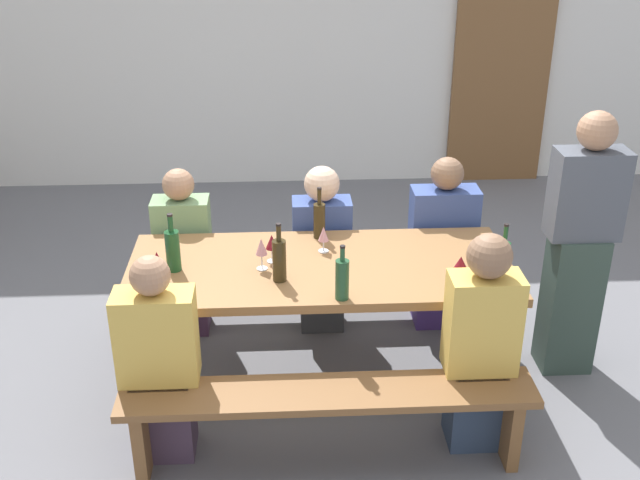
# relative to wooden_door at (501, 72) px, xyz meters

# --- Properties ---
(ground_plane) EXTENTS (24.00, 24.00, 0.00)m
(ground_plane) POSITION_rel_wooden_door_xyz_m (-1.85, -3.22, -1.05)
(ground_plane) COLOR slate
(back_wall) EXTENTS (14.00, 0.20, 3.20)m
(back_wall) POSITION_rel_wooden_door_xyz_m (-1.85, 0.14, 0.55)
(back_wall) COLOR silver
(back_wall) RESTS_ON ground
(wooden_door) EXTENTS (0.90, 0.06, 2.10)m
(wooden_door) POSITION_rel_wooden_door_xyz_m (0.00, 0.00, 0.00)
(wooden_door) COLOR brown
(wooden_door) RESTS_ON ground
(tasting_table) EXTENTS (2.13, 0.90, 0.75)m
(tasting_table) POSITION_rel_wooden_door_xyz_m (-1.85, -3.22, -0.37)
(tasting_table) COLOR olive
(tasting_table) RESTS_ON ground
(bench_near) EXTENTS (2.03, 0.30, 0.45)m
(bench_near) POSITION_rel_wooden_door_xyz_m (-1.85, -3.97, -0.69)
(bench_near) COLOR brown
(bench_near) RESTS_ON ground
(bench_far) EXTENTS (2.03, 0.30, 0.45)m
(bench_far) POSITION_rel_wooden_door_xyz_m (-1.85, -2.48, -0.69)
(bench_far) COLOR brown
(bench_far) RESTS_ON ground
(wine_bottle_0) EXTENTS (0.07, 0.07, 0.32)m
(wine_bottle_0) POSITION_rel_wooden_door_xyz_m (-1.84, -2.87, -0.19)
(wine_bottle_0) COLOR #332814
(wine_bottle_0) RESTS_ON tasting_table
(wine_bottle_1) EXTENTS (0.07, 0.07, 0.33)m
(wine_bottle_1) POSITION_rel_wooden_door_xyz_m (-0.91, -3.47, -0.18)
(wine_bottle_1) COLOR #194723
(wine_bottle_1) RESTS_ON tasting_table
(wine_bottle_2) EXTENTS (0.08, 0.08, 0.33)m
(wine_bottle_2) POSITION_rel_wooden_door_xyz_m (-2.65, -3.24, -0.18)
(wine_bottle_2) COLOR #194723
(wine_bottle_2) RESTS_ON tasting_table
(wine_bottle_3) EXTENTS (0.07, 0.07, 0.33)m
(wine_bottle_3) POSITION_rel_wooden_door_xyz_m (-2.08, -3.39, -0.18)
(wine_bottle_3) COLOR #332814
(wine_bottle_3) RESTS_ON tasting_table
(wine_bottle_4) EXTENTS (0.07, 0.07, 0.30)m
(wine_bottle_4) POSITION_rel_wooden_door_xyz_m (-1.76, -3.61, -0.19)
(wine_bottle_4) COLOR #234C2D
(wine_bottle_4) RESTS_ON tasting_table
(wine_glass_0) EXTENTS (0.06, 0.06, 0.18)m
(wine_glass_0) POSITION_rel_wooden_door_xyz_m (-2.17, -3.26, -0.17)
(wine_glass_0) COLOR silver
(wine_glass_0) RESTS_ON tasting_table
(wine_glass_1) EXTENTS (0.07, 0.07, 0.17)m
(wine_glass_1) POSITION_rel_wooden_door_xyz_m (-2.12, -3.18, -0.18)
(wine_glass_1) COLOR silver
(wine_glass_1) RESTS_ON tasting_table
(wine_glass_2) EXTENTS (0.06, 0.06, 0.16)m
(wine_glass_2) POSITION_rel_wooden_door_xyz_m (-1.83, -3.06, -0.20)
(wine_glass_2) COLOR silver
(wine_glass_2) RESTS_ON tasting_table
(wine_glass_3) EXTENTS (0.08, 0.08, 0.17)m
(wine_glass_3) POSITION_rel_wooden_door_xyz_m (-2.72, -3.37, -0.18)
(wine_glass_3) COLOR silver
(wine_glass_3) RESTS_ON tasting_table
(wine_glass_4) EXTENTS (0.08, 0.08, 0.15)m
(wine_glass_4) POSITION_rel_wooden_door_xyz_m (-1.13, -3.46, -0.19)
(wine_glass_4) COLOR silver
(wine_glass_4) RESTS_ON tasting_table
(seated_guest_near_0) EXTENTS (0.39, 0.24, 1.12)m
(seated_guest_near_0) POSITION_rel_wooden_door_xyz_m (-2.68, -3.82, -0.52)
(seated_guest_near_0) COLOR #463346
(seated_guest_near_0) RESTS_ON ground
(seated_guest_near_1) EXTENTS (0.36, 0.24, 1.19)m
(seated_guest_near_1) POSITION_rel_wooden_door_xyz_m (-1.09, -3.82, -0.47)
(seated_guest_near_1) COLOR #2E3D55
(seated_guest_near_1) RESTS_ON ground
(seated_guest_far_0) EXTENTS (0.35, 0.24, 1.11)m
(seated_guest_far_0) POSITION_rel_wooden_door_xyz_m (-2.68, -2.63, -0.52)
(seated_guest_far_0) COLOR #442841
(seated_guest_far_0) RESTS_ON ground
(seated_guest_far_1) EXTENTS (0.37, 0.24, 1.11)m
(seated_guest_far_1) POSITION_rel_wooden_door_xyz_m (-1.81, -2.63, -0.52)
(seated_guest_far_1) COLOR #343537
(seated_guest_far_1) RESTS_ON ground
(seated_guest_far_2) EXTENTS (0.42, 0.24, 1.15)m
(seated_guest_far_2) POSITION_rel_wooden_door_xyz_m (-1.04, -2.63, -0.51)
(seated_guest_far_2) COLOR #452C72
(seated_guest_far_2) RESTS_ON ground
(standing_host) EXTENTS (0.39, 0.24, 1.58)m
(standing_host) POSITION_rel_wooden_door_xyz_m (-0.38, -3.17, -0.28)
(standing_host) COLOR #33453C
(standing_host) RESTS_ON ground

